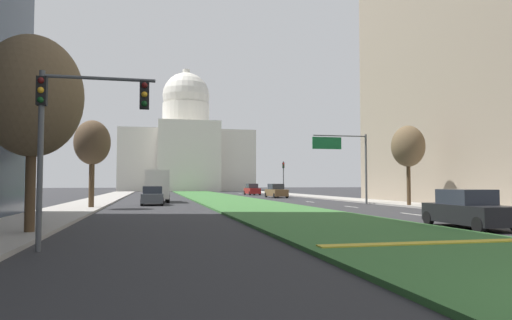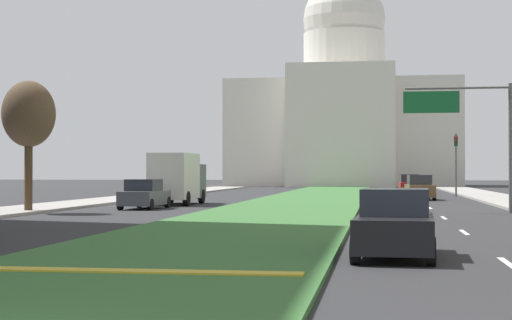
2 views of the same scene
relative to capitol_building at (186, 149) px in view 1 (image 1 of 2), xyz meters
name	(u,v)px [view 1 (image 1 of 2)]	position (x,y,z in m)	size (l,w,h in m)	color
ground_plane	(215,198)	(0.00, -55.29, -10.37)	(260.00, 260.00, 0.00)	#2B2B2D
grass_median	(221,198)	(0.00, -60.90, -10.30)	(7.65, 101.04, 0.14)	#386B33
median_curb_nose	(428,243)	(0.00, -103.74, -10.21)	(6.89, 0.50, 0.04)	gold
lane_dashes_right	(296,200)	(7.76, -66.42, -10.37)	(0.16, 69.71, 0.01)	silver
sidewalk_left	(96,201)	(-13.69, -66.52, -10.30)	(4.00, 101.04, 0.15)	#9E9991
sidewalk_right	(345,199)	(13.69, -66.52, -10.30)	(4.00, 101.04, 0.15)	#9E9991
capitol_building	(186,149)	(0.00, 0.00, 0.00)	(32.03, 24.30, 30.93)	silver
traffic_light_near_left	(72,120)	(-10.35, -101.93, -6.58)	(3.34, 0.35, 5.20)	#515456
traffic_light_far_right	(283,174)	(11.19, -49.51, -7.06)	(0.28, 0.35, 5.20)	#515456
overhead_guide_sign	(346,154)	(9.41, -76.63, -5.73)	(5.39, 0.20, 6.50)	#515456
street_tree_left_near	(33,97)	(-12.46, -97.65, -5.20)	(3.65, 3.65, 7.49)	#4C3823
street_tree_left_mid	(92,143)	(-12.50, -80.01, -5.47)	(2.67, 2.67, 6.65)	#4C3823
street_tree_right_mid	(408,147)	(12.34, -82.30, -5.46)	(2.71, 2.71, 6.65)	#4C3823
sedan_lead_stopped	(468,210)	(5.24, -98.73, -9.59)	(2.09, 4.59, 1.67)	black
sedan_midblock	(153,196)	(-8.04, -74.69, -9.59)	(2.00, 4.24, 1.66)	#4C5156
sedan_distant	(276,191)	(7.84, -57.64, -9.52)	(2.10, 4.72, 1.83)	brown
sedan_far_horizon	(252,190)	(7.63, -43.60, -9.52)	(1.94, 4.57, 1.82)	maroon
box_truck_delivery	(157,186)	(-7.64, -68.70, -8.69)	(2.40, 6.40, 3.20)	#4C5156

